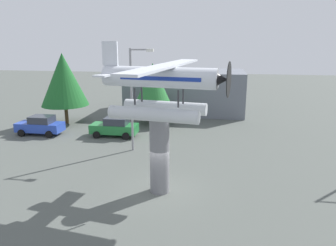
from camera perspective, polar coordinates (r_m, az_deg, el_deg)
The scene contains 9 objects.
ground_plane at distance 18.89m, azimuth -1.47°, elevation -12.02°, with size 140.00×140.00×0.00m, color #515651.
display_pedestal at distance 18.01m, azimuth -1.52°, elevation -5.74°, with size 1.10×1.10×4.40m, color slate.
floatplane_monument at distance 17.03m, azimuth -1.19°, elevation 6.53°, with size 7.07×10.45×4.00m.
car_near_blue at distance 31.72m, azimuth -21.79°, elevation -0.36°, with size 4.20×2.02×1.76m.
car_mid_green at distance 29.31m, azimuth -9.47°, elevation -0.67°, with size 4.20×2.02×1.76m.
streetlight_primary at distance 24.49m, azimuth -6.10°, elevation 5.36°, with size 1.84×0.28×7.90m.
storefront_building at distance 39.27m, azimuth 3.19°, elevation 5.71°, with size 13.83×7.66×4.95m, color slate.
tree_west at distance 34.51m, azimuth -18.10°, elevation 7.38°, with size 4.78×4.78×7.27m.
tree_east at distance 32.63m, azimuth -2.72°, elevation 6.52°, with size 4.22×4.22×6.29m.
Camera 1 is at (3.15, -16.62, 8.41)m, focal length 34.19 mm.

